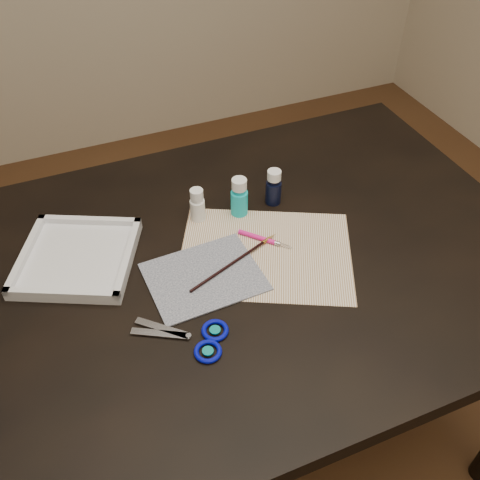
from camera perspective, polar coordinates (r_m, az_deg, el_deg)
name	(u,v)px	position (r m, az deg, el deg)	size (l,w,h in m)	color
ground	(240,430)	(1.76, 0.00, -19.65)	(3.50, 3.50, 0.02)	#422614
table	(240,359)	(1.43, 0.00, -12.56)	(1.30, 0.90, 0.75)	black
paper	(266,253)	(1.15, 2.76, -1.41)	(0.36, 0.28, 0.00)	silver
canvas	(204,277)	(1.09, -3.85, -3.93)	(0.23, 0.18, 0.00)	#121932
paint_bottle_white	(197,205)	(1.20, -4.57, 3.77)	(0.03, 0.03, 0.08)	white
paint_bottle_cyan	(239,197)	(1.21, -0.08, 4.63)	(0.04, 0.04, 0.10)	#11C2CD
paint_bottle_navy	(274,187)	(1.25, 3.61, 5.67)	(0.04, 0.04, 0.09)	black
paintbrush	(235,261)	(1.12, -0.50, -2.25)	(0.25, 0.01, 0.01)	black
craft_knife	(265,240)	(1.17, 2.73, 0.04)	(0.13, 0.01, 0.01)	#EB198C
scissors	(178,337)	(1.00, -6.60, -10.29)	(0.20, 0.10, 0.01)	silver
palette_tray	(77,257)	(1.17, -16.97, -1.72)	(0.23, 0.23, 0.03)	silver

